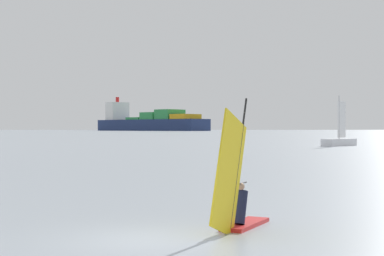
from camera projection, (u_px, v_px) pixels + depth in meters
ground_plane at (146, 240)px, 15.82m from camera, size 4000.00×4000.00×0.00m
windsurfer at (237, 197)px, 17.42m from camera, size 1.62×3.77×4.04m
cargo_ship at (150, 122)px, 656.31m from camera, size 138.65×114.02×39.02m
distant_headland at (222, 121)px, 1421.16m from camera, size 1152.81×532.99×40.95m
small_sailboat at (339, 141)px, 98.74m from camera, size 6.49×7.36×8.36m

